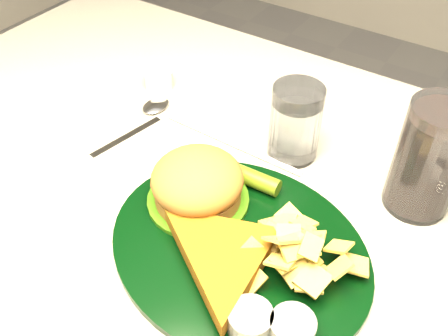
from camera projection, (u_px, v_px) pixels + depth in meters
The scene contains 6 objects.
dinner_plate at pixel (239, 230), 0.55m from camera, with size 0.32×0.26×0.07m, color black, non-canonical shape.
water_glass at pixel (295, 123), 0.67m from camera, with size 0.07×0.07×0.11m, color silver.
cola_glass at pixel (430, 159), 0.58m from camera, with size 0.08×0.08×0.15m, color black.
spoon at pixel (126, 136), 0.72m from camera, with size 0.04×0.17×0.01m, color silver, non-canonical shape.
ramekin at pixel (159, 80), 0.82m from camera, with size 0.05×0.05×0.03m, color silver.
wrapped_straw at pixel (231, 143), 0.71m from camera, with size 0.23×0.08×0.01m, color white, non-canonical shape.
Camera 1 is at (0.24, -0.36, 1.21)m, focal length 40.00 mm.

